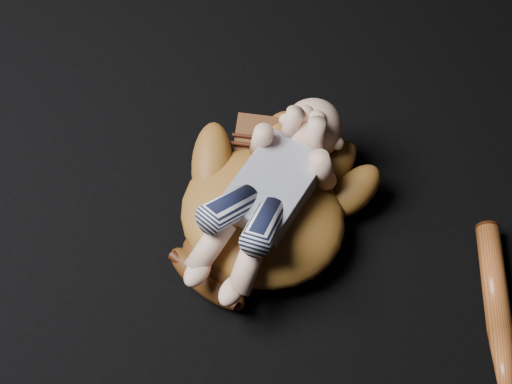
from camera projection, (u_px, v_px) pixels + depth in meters
baseball_glove at (262, 211)px, 1.22m from camera, size 0.46×0.50×0.13m
newborn_baby at (265, 194)px, 1.16m from camera, size 0.22×0.42×0.16m
baseball_bat at (502, 347)px, 1.13m from camera, size 0.19×0.43×0.04m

